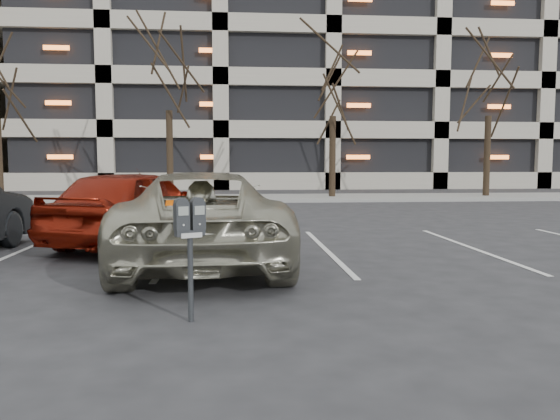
% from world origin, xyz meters
% --- Properties ---
extents(ground, '(140.00, 140.00, 0.00)m').
position_xyz_m(ground, '(0.00, 0.00, 0.00)').
color(ground, '#28282B').
rests_on(ground, ground).
extents(sidewalk, '(80.00, 4.00, 0.12)m').
position_xyz_m(sidewalk, '(0.00, 16.00, 0.06)').
color(sidewalk, gray).
rests_on(sidewalk, ground).
extents(stall_lines, '(16.90, 5.20, 0.00)m').
position_xyz_m(stall_lines, '(-1.40, 2.30, 0.01)').
color(stall_lines, silver).
rests_on(stall_lines, ground).
extents(parking_garage, '(52.00, 20.00, 19.00)m').
position_xyz_m(parking_garage, '(12.00, 33.84, 9.26)').
color(parking_garage, black).
rests_on(parking_garage, ground).
extents(tree_b, '(3.70, 3.70, 8.42)m').
position_xyz_m(tree_b, '(-3.00, 16.00, 6.08)').
color(tree_b, black).
rests_on(tree_b, ground).
extents(tree_c, '(3.52, 3.52, 8.00)m').
position_xyz_m(tree_c, '(4.00, 16.00, 5.78)').
color(tree_c, black).
rests_on(tree_c, ground).
extents(tree_d, '(3.58, 3.58, 8.14)m').
position_xyz_m(tree_d, '(11.00, 16.00, 5.88)').
color(tree_d, black).
rests_on(tree_d, ground).
extents(parking_meter, '(0.34, 0.24, 1.25)m').
position_xyz_m(parking_meter, '(-0.75, -2.06, 0.96)').
color(parking_meter, black).
rests_on(parking_meter, ground).
extents(suv_silver, '(2.76, 5.45, 1.48)m').
position_xyz_m(suv_silver, '(-0.83, 1.23, 0.74)').
color(suv_silver, '#B1AD96').
rests_on(suv_silver, ground).
extents(car_red, '(3.20, 4.79, 1.51)m').
position_xyz_m(car_red, '(-2.25, 3.40, 0.76)').
color(car_red, maroon).
rests_on(car_red, ground).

